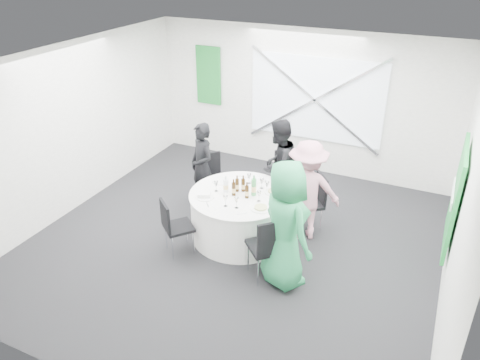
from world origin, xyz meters
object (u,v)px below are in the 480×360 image
at_px(clear_water_bottle, 226,186).
at_px(chair_back, 281,176).
at_px(person_woman_green, 285,225).
at_px(person_woman_pink, 307,191).
at_px(banquet_table, 240,215).
at_px(chair_front_left, 173,223).
at_px(person_man_back, 278,165).
at_px(green_water_bottle, 254,187).
at_px(chair_back_right, 314,198).
at_px(chair_back_left, 212,174).
at_px(person_man_back_left, 202,166).
at_px(chair_front_right, 269,244).

bearing_deg(clear_water_bottle, chair_back, 69.12).
bearing_deg(person_woman_green, person_woman_pink, -49.61).
height_order(banquet_table, chair_front_left, chair_front_left).
height_order(person_man_back, person_woman_pink, person_woman_pink).
bearing_deg(person_man_back, clear_water_bottle, -10.65).
bearing_deg(green_water_bottle, person_woman_pink, 28.32).
bearing_deg(chair_back_right, chair_back_left, -130.13).
relative_size(chair_back_right, chair_front_left, 1.06).
height_order(banquet_table, person_man_back_left, person_man_back_left).
xyz_separation_m(chair_front_right, person_man_back, (-0.60, 1.91, 0.21)).
distance_m(banquet_table, person_woman_green, 1.35).
distance_m(chair_back_left, green_water_bottle, 1.42).
bearing_deg(banquet_table, chair_back_left, 138.10).
distance_m(chair_front_right, person_man_back, 2.02).
height_order(person_man_back_left, person_man_back, person_man_back).
height_order(person_woman_green, clear_water_bottle, person_woman_green).
bearing_deg(chair_back_left, chair_back, -30.98).
relative_size(chair_back, person_man_back_left, 0.64).
bearing_deg(person_woman_pink, green_water_bottle, 2.62).
bearing_deg(person_man_back_left, chair_front_right, -6.61).
bearing_deg(chair_front_right, green_water_bottle, -100.07).
bearing_deg(banquet_table, person_woman_green, -36.51).
xyz_separation_m(chair_back, person_woman_green, (0.77, -1.92, 0.34)).
bearing_deg(person_man_back_left, chair_back_left, 99.50).
distance_m(banquet_table, person_man_back, 1.20).
xyz_separation_m(chair_back, green_water_bottle, (-0.03, -1.13, 0.32)).
height_order(banquet_table, chair_back_right, chair_back_right).
bearing_deg(chair_front_left, chair_front_right, -139.33).
distance_m(chair_front_left, person_woman_pink, 2.07).
bearing_deg(chair_front_left, chair_back_left, -41.96).
bearing_deg(banquet_table, chair_back_right, 36.75).
height_order(banquet_table, chair_back, chair_back).
xyz_separation_m(chair_front_right, person_woman_green, (0.20, 0.07, 0.31)).
xyz_separation_m(banquet_table, chair_front_right, (0.80, -0.81, 0.21)).
bearing_deg(chair_front_left, person_woman_pink, -101.73).
height_order(banquet_table, green_water_bottle, green_water_bottle).
xyz_separation_m(person_man_back_left, green_water_bottle, (1.21, -0.57, 0.13)).
bearing_deg(chair_back, clear_water_bottle, -99.87).
bearing_deg(person_woman_green, chair_back, -31.77).
height_order(chair_back_left, green_water_bottle, green_water_bottle).
xyz_separation_m(person_man_back, person_woman_green, (0.80, -1.84, 0.10)).
distance_m(person_woman_green, green_water_bottle, 1.12).
bearing_deg(green_water_bottle, chair_front_left, -135.55).
height_order(chair_back_left, person_woman_green, person_woman_green).
distance_m(chair_back_right, green_water_bottle, 1.06).
xyz_separation_m(banquet_table, person_woman_pink, (0.92, 0.44, 0.43)).
relative_size(person_woman_pink, person_woman_green, 0.90).
distance_m(banquet_table, clear_water_bottle, 0.54).
height_order(chair_back, chair_front_left, chair_back).
xyz_separation_m(chair_back_left, person_man_back, (1.12, 0.27, 0.29)).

